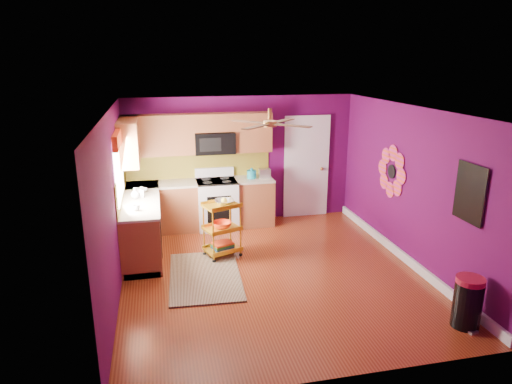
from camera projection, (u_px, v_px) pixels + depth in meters
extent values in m
plane|color=maroon|center=(272.00, 273.00, 7.06)|extent=(5.00, 5.00, 0.00)
cube|color=#4F0945|center=(241.00, 160.00, 9.05)|extent=(4.50, 0.04, 2.50)
cube|color=#4F0945|center=(337.00, 269.00, 4.37)|extent=(4.50, 0.04, 2.50)
cube|color=#4F0945|center=(114.00, 206.00, 6.25)|extent=(0.04, 5.00, 2.50)
cube|color=#4F0945|center=(411.00, 187.00, 7.17)|extent=(0.04, 5.00, 2.50)
cube|color=silver|center=(273.00, 110.00, 6.36)|extent=(4.50, 5.00, 0.04)
cube|color=white|center=(402.00, 256.00, 7.50)|extent=(0.05, 4.90, 0.14)
cube|color=brown|center=(142.00, 225.00, 7.80)|extent=(0.60, 2.30, 0.90)
cube|color=brown|center=(201.00, 206.00, 8.82)|extent=(2.80, 0.60, 0.90)
cube|color=beige|center=(140.00, 199.00, 7.67)|extent=(0.63, 2.30, 0.04)
cube|color=beige|center=(201.00, 182.00, 8.69)|extent=(2.80, 0.63, 0.04)
cube|color=black|center=(144.00, 247.00, 7.91)|extent=(0.54, 2.30, 0.10)
cube|color=black|center=(202.00, 225.00, 8.94)|extent=(2.80, 0.54, 0.10)
cube|color=white|center=(217.00, 205.00, 8.85)|extent=(0.76, 0.66, 0.92)
cube|color=black|center=(216.00, 181.00, 8.72)|extent=(0.76, 0.62, 0.03)
cube|color=white|center=(214.00, 172.00, 8.95)|extent=(0.76, 0.06, 0.18)
cube|color=black|center=(219.00, 210.00, 8.55)|extent=(0.45, 0.02, 0.55)
cube|color=brown|center=(158.00, 135.00, 8.41)|extent=(1.32, 0.33, 0.75)
cube|color=brown|center=(252.00, 132.00, 8.77)|extent=(0.72, 0.33, 0.75)
cube|color=brown|center=(214.00, 122.00, 8.56)|extent=(0.76, 0.33, 0.34)
cube|color=brown|center=(129.00, 141.00, 7.85)|extent=(0.33, 1.30, 0.75)
cube|color=black|center=(215.00, 143.00, 8.64)|extent=(0.76, 0.38, 0.40)
cube|color=olive|center=(199.00, 165.00, 8.88)|extent=(2.80, 0.01, 0.51)
cube|color=olive|center=(121.00, 184.00, 7.53)|extent=(0.01, 2.30, 0.51)
cube|color=white|center=(119.00, 167.00, 7.15)|extent=(0.03, 1.20, 1.00)
cube|color=#F04215|center=(118.00, 137.00, 7.02)|extent=(0.08, 1.35, 0.22)
cube|color=white|center=(306.00, 168.00, 9.37)|extent=(0.85, 0.04, 2.05)
cube|color=white|center=(306.00, 168.00, 9.35)|extent=(0.95, 0.02, 2.15)
sphere|color=#BF8C3F|center=(322.00, 169.00, 9.39)|extent=(0.07, 0.07, 0.07)
cylinder|color=black|center=(391.00, 172.00, 7.70)|extent=(0.01, 0.24, 0.24)
cube|color=#1CA5B6|center=(471.00, 193.00, 5.77)|extent=(0.03, 0.52, 0.72)
cube|color=black|center=(470.00, 193.00, 5.77)|extent=(0.01, 0.56, 0.76)
cylinder|color=#BF8C3F|center=(270.00, 114.00, 6.57)|extent=(0.06, 0.06, 0.16)
cylinder|color=#BF8C3F|center=(270.00, 124.00, 6.61)|extent=(0.20, 0.20, 0.08)
cube|color=#4C2D19|center=(283.00, 121.00, 6.91)|extent=(0.47, 0.47, 0.01)
cube|color=#4C2D19|center=(248.00, 122.00, 6.80)|extent=(0.47, 0.47, 0.01)
cube|color=#4C2D19|center=(256.00, 127.00, 6.30)|extent=(0.47, 0.47, 0.01)
cube|color=#4C2D19|center=(293.00, 126.00, 6.41)|extent=(0.47, 0.47, 0.01)
cube|color=black|center=(205.00, 276.00, 6.93)|extent=(1.15, 1.77, 0.02)
cylinder|color=gold|center=(213.00, 236.00, 7.26)|extent=(0.02, 0.02, 0.87)
cylinder|color=gold|center=(240.00, 230.00, 7.51)|extent=(0.02, 0.02, 0.87)
cylinder|color=gold|center=(204.00, 229.00, 7.54)|extent=(0.02, 0.02, 0.87)
cylinder|color=gold|center=(230.00, 224.00, 7.79)|extent=(0.02, 0.02, 0.87)
sphere|color=black|center=(214.00, 261.00, 7.38)|extent=(0.06, 0.06, 0.06)
sphere|color=black|center=(241.00, 255.00, 7.64)|extent=(0.06, 0.06, 0.06)
sphere|color=black|center=(205.00, 254.00, 7.66)|extent=(0.06, 0.06, 0.06)
sphere|color=black|center=(231.00, 248.00, 7.92)|extent=(0.06, 0.06, 0.06)
cube|color=gold|center=(222.00, 206.00, 7.41)|extent=(0.67, 0.57, 0.03)
cube|color=gold|center=(222.00, 229.00, 7.52)|extent=(0.67, 0.57, 0.03)
cube|color=gold|center=(223.00, 249.00, 7.62)|extent=(0.67, 0.57, 0.03)
imported|color=beige|center=(224.00, 202.00, 7.42)|extent=(0.39, 0.39, 0.08)
sphere|color=yellow|center=(224.00, 201.00, 7.41)|extent=(0.10, 0.10, 0.10)
imported|color=#F04215|center=(222.00, 225.00, 7.50)|extent=(0.41, 0.41, 0.10)
cube|color=navy|center=(223.00, 247.00, 7.61)|extent=(0.39, 0.34, 0.04)
cube|color=#267233|center=(222.00, 245.00, 7.60)|extent=(0.39, 0.34, 0.04)
cube|color=#F04215|center=(222.00, 243.00, 7.59)|extent=(0.39, 0.34, 0.03)
cylinder|color=black|center=(467.00, 305.00, 5.58)|extent=(0.41, 0.41, 0.59)
cylinder|color=maroon|center=(471.00, 280.00, 5.49)|extent=(0.34, 0.34, 0.07)
cube|color=beige|center=(473.00, 332.00, 5.50)|extent=(0.13, 0.08, 0.03)
cylinder|color=teal|center=(252.00, 174.00, 8.87)|extent=(0.18, 0.18, 0.16)
sphere|color=teal|center=(252.00, 169.00, 8.84)|extent=(0.06, 0.06, 0.06)
cube|color=beige|center=(264.00, 173.00, 8.90)|extent=(0.22, 0.15, 0.18)
imported|color=#EA3F72|center=(141.00, 192.00, 7.66)|extent=(0.08, 0.09, 0.19)
imported|color=white|center=(135.00, 193.00, 7.58)|extent=(0.15, 0.15, 0.19)
imported|color=white|center=(140.00, 191.00, 7.96)|extent=(0.24, 0.24, 0.06)
imported|color=white|center=(136.00, 208.00, 7.00)|extent=(0.12, 0.12, 0.09)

